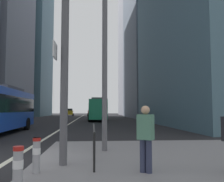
{
  "coord_description": "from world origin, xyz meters",
  "views": [
    {
      "loc": [
        2.75,
        -8.05,
        1.7
      ],
      "look_at": [
        5.46,
        25.92,
        4.31
      ],
      "focal_mm": 38.87,
      "sensor_mm": 36.0,
      "label": 1
    }
  ],
  "objects_px": {
    "street_lamp_post": "(105,18)",
    "bollard_right": "(36,153)",
    "car_receding_far": "(91,112)",
    "bollard_left": "(18,167)",
    "pedestrian_far": "(146,135)",
    "car_receding_near": "(94,113)",
    "car_oncoming_mid": "(70,112)",
    "city_bus_red_receding": "(97,109)"
  },
  "relations": [
    {
      "from": "car_receding_near",
      "to": "bollard_right",
      "type": "distance_m",
      "value": 45.85
    },
    {
      "from": "car_oncoming_mid",
      "to": "car_receding_near",
      "type": "relative_size",
      "value": 0.9
    },
    {
      "from": "car_receding_near",
      "to": "car_receding_far",
      "type": "relative_size",
      "value": 1.11
    },
    {
      "from": "car_receding_near",
      "to": "car_receding_far",
      "type": "height_order",
      "value": "same"
    },
    {
      "from": "car_receding_far",
      "to": "bollard_right",
      "type": "relative_size",
      "value": 4.8
    },
    {
      "from": "car_receding_far",
      "to": "street_lamp_post",
      "type": "xyz_separation_m",
      "value": [
        0.85,
        -56.0,
        4.3
      ]
    },
    {
      "from": "car_receding_near",
      "to": "bollard_left",
      "type": "distance_m",
      "value": 47.32
    },
    {
      "from": "street_lamp_post",
      "to": "bollard_left",
      "type": "bearing_deg",
      "value": -112.01
    },
    {
      "from": "bollard_right",
      "to": "car_receding_far",
      "type": "bearing_deg",
      "value": 89.05
    },
    {
      "from": "city_bus_red_receding",
      "to": "car_oncoming_mid",
      "type": "distance_m",
      "value": 29.71
    },
    {
      "from": "car_receding_far",
      "to": "street_lamp_post",
      "type": "height_order",
      "value": "street_lamp_post"
    },
    {
      "from": "car_oncoming_mid",
      "to": "street_lamp_post",
      "type": "distance_m",
      "value": 57.82
    },
    {
      "from": "city_bus_red_receding",
      "to": "pedestrian_far",
      "type": "xyz_separation_m",
      "value": [
        0.64,
        -31.62,
        -0.78
      ]
    },
    {
      "from": "car_receding_near",
      "to": "street_lamp_post",
      "type": "bearing_deg",
      "value": -89.8
    },
    {
      "from": "car_oncoming_mid",
      "to": "bollard_left",
      "type": "xyz_separation_m",
      "value": [
        4.84,
        -61.79,
        -0.36
      ]
    },
    {
      "from": "car_oncoming_mid",
      "to": "bollard_right",
      "type": "distance_m",
      "value": 60.52
    },
    {
      "from": "car_receding_near",
      "to": "pedestrian_far",
      "type": "height_order",
      "value": "car_receding_near"
    },
    {
      "from": "bollard_right",
      "to": "pedestrian_far",
      "type": "height_order",
      "value": "pedestrian_far"
    },
    {
      "from": "bollard_right",
      "to": "pedestrian_far",
      "type": "xyz_separation_m",
      "value": [
        2.68,
        -0.18,
        0.43
      ]
    },
    {
      "from": "car_receding_near",
      "to": "street_lamp_post",
      "type": "height_order",
      "value": "street_lamp_post"
    },
    {
      "from": "car_oncoming_mid",
      "to": "bollard_left",
      "type": "relative_size",
      "value": 4.76
    },
    {
      "from": "car_receding_far",
      "to": "street_lamp_post",
      "type": "relative_size",
      "value": 0.51
    },
    {
      "from": "car_oncoming_mid",
      "to": "pedestrian_far",
      "type": "relative_size",
      "value": 2.5
    },
    {
      "from": "car_receding_near",
      "to": "bollard_left",
      "type": "height_order",
      "value": "car_receding_near"
    },
    {
      "from": "bollard_right",
      "to": "city_bus_red_receding",
      "type": "bearing_deg",
      "value": 86.29
    },
    {
      "from": "car_receding_near",
      "to": "street_lamp_post",
      "type": "relative_size",
      "value": 0.57
    },
    {
      "from": "bollard_left",
      "to": "pedestrian_far",
      "type": "distance_m",
      "value": 3.01
    },
    {
      "from": "car_receding_far",
      "to": "bollard_right",
      "type": "height_order",
      "value": "car_receding_far"
    },
    {
      "from": "car_oncoming_mid",
      "to": "bollard_left",
      "type": "height_order",
      "value": "car_oncoming_mid"
    },
    {
      "from": "street_lamp_post",
      "to": "bollard_right",
      "type": "distance_m",
      "value": 5.86
    },
    {
      "from": "city_bus_red_receding",
      "to": "car_oncoming_mid",
      "type": "height_order",
      "value": "city_bus_red_receding"
    },
    {
      "from": "street_lamp_post",
      "to": "pedestrian_far",
      "type": "height_order",
      "value": "street_lamp_post"
    },
    {
      "from": "city_bus_red_receding",
      "to": "car_receding_near",
      "type": "bearing_deg",
      "value": 91.47
    },
    {
      "from": "city_bus_red_receding",
      "to": "car_receding_far",
      "type": "relative_size",
      "value": 2.75
    },
    {
      "from": "car_oncoming_mid",
      "to": "street_lamp_post",
      "type": "xyz_separation_m",
      "value": [
        6.67,
        -57.27,
        4.29
      ]
    },
    {
      "from": "car_receding_far",
      "to": "city_bus_red_receding",
      "type": "bearing_deg",
      "value": -87.79
    },
    {
      "from": "car_receding_near",
      "to": "pedestrian_far",
      "type": "xyz_separation_m",
      "value": [
        1.01,
        -46.0,
        0.07
      ]
    },
    {
      "from": "city_bus_red_receding",
      "to": "bollard_right",
      "type": "distance_m",
      "value": 31.52
    },
    {
      "from": "pedestrian_far",
      "to": "street_lamp_post",
      "type": "bearing_deg",
      "value": 104.91
    },
    {
      "from": "car_oncoming_mid",
      "to": "car_receding_near",
      "type": "height_order",
      "value": "same"
    },
    {
      "from": "car_receding_far",
      "to": "bollard_left",
      "type": "relative_size",
      "value": 4.74
    },
    {
      "from": "car_oncoming_mid",
      "to": "bollard_left",
      "type": "distance_m",
      "value": 61.98
    }
  ]
}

